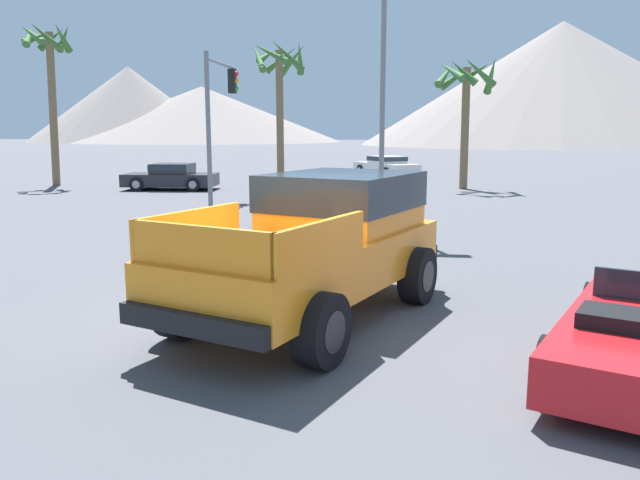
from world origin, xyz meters
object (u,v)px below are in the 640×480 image
orange_pickup_truck (323,237)px  palm_tree_tall (49,66)px  parked_car_white (386,166)px  palm_tree_short (280,77)px  palm_tree_leaning (466,90)px  parked_car_dark (171,176)px  street_lamp_post (383,46)px  traffic_light_crosswalk (220,101)px

orange_pickup_truck → palm_tree_tall: (-15.54, 19.38, 4.45)m
parked_car_white → palm_tree_short: bearing=-168.3°
parked_car_white → palm_tree_leaning: (3.68, -6.91, 3.77)m
orange_pickup_truck → palm_tree_tall: size_ratio=0.74×
parked_car_dark → street_lamp_post: bearing=-138.8°
orange_pickup_truck → parked_car_dark: orange_pickup_truck is taller
parked_car_dark → palm_tree_short: 7.38m
parked_car_white → palm_tree_tall: palm_tree_tall is taller
street_lamp_post → palm_tree_short: street_lamp_post is taller
parked_car_white → traffic_light_crosswalk: size_ratio=0.91×
parked_car_white → traffic_light_crosswalk: 15.23m
parked_car_dark → traffic_light_crosswalk: size_ratio=0.79×
parked_car_white → palm_tree_short: palm_tree_short is taller
palm_tree_tall → palm_tree_short: (10.51, 2.53, -0.39)m
traffic_light_crosswalk → street_lamp_post: street_lamp_post is taller
traffic_light_crosswalk → palm_tree_leaning: palm_tree_leaning is taller
palm_tree_short → palm_tree_leaning: palm_tree_short is taller
parked_car_dark → palm_tree_short: palm_tree_short is taller
orange_pickup_truck → palm_tree_leaning: bearing=100.9°
palm_tree_short → palm_tree_leaning: bearing=-11.0°
orange_pickup_truck → traffic_light_crosswalk: bearing=133.7°
palm_tree_short → street_lamp_post: bearing=-67.7°
street_lamp_post → orange_pickup_truck: bearing=-93.3°
traffic_light_crosswalk → palm_tree_tall: (-10.09, 6.13, 1.92)m
palm_tree_leaning → parked_car_white: bearing=118.0°
orange_pickup_truck → parked_car_white: 27.13m
parked_car_dark → palm_tree_tall: size_ratio=0.55×
orange_pickup_truck → palm_tree_tall: palm_tree_tall is taller
orange_pickup_truck → street_lamp_post: 9.20m
orange_pickup_truck → palm_tree_tall: 25.24m
orange_pickup_truck → parked_car_dark: bearing=138.5°
traffic_light_crosswalk → palm_tree_leaning: bearing=-52.8°
street_lamp_post → palm_tree_leaning: bearing=74.8°
palm_tree_short → palm_tree_leaning: 8.94m
traffic_light_crosswalk → palm_tree_leaning: (9.16, 6.97, 0.72)m
traffic_light_crosswalk → street_lamp_post: (5.95, -4.83, 1.17)m
parked_car_white → parked_car_dark: size_ratio=1.15×
parked_car_white → street_lamp_post: street_lamp_post is taller
traffic_light_crosswalk → street_lamp_post: size_ratio=0.65×
parked_car_white → orange_pickup_truck: bearing=-124.2°
traffic_light_crosswalk → palm_tree_short: 8.81m
orange_pickup_truck → palm_tree_short: palm_tree_short is taller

